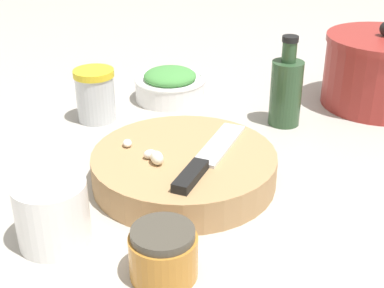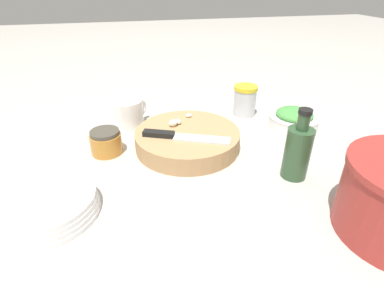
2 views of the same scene
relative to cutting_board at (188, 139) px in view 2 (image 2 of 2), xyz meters
name	(u,v)px [view 2 (image 2 of 2)]	position (x,y,z in m)	size (l,w,h in m)	color
ground_plane	(192,158)	(0.00, 0.05, -0.02)	(5.00, 5.00, 0.00)	#B2ADA3
cutting_board	(188,139)	(0.00, 0.00, 0.00)	(0.27, 0.27, 0.05)	tan
chef_knife	(181,136)	(0.03, 0.03, 0.03)	(0.21, 0.11, 0.01)	black
garlic_cloves	(177,121)	(0.02, -0.05, 0.03)	(0.08, 0.07, 0.02)	silver
herb_bowl	(294,120)	(-0.32, -0.03, 0.01)	(0.14, 0.14, 0.06)	white
spice_jar	(245,100)	(-0.22, -0.16, 0.03)	(0.07, 0.07, 0.10)	silver
coffee_mug	(128,114)	(0.14, -0.16, 0.02)	(0.10, 0.10, 0.08)	white
plate_stack	(46,205)	(0.31, 0.18, 0.00)	(0.19, 0.19, 0.04)	white
honey_jar	(106,142)	(0.21, -0.02, 0.01)	(0.08, 0.08, 0.06)	#BC7A2D
oil_bottle	(298,151)	(-0.20, 0.18, 0.04)	(0.06, 0.06, 0.16)	#2D4C2D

